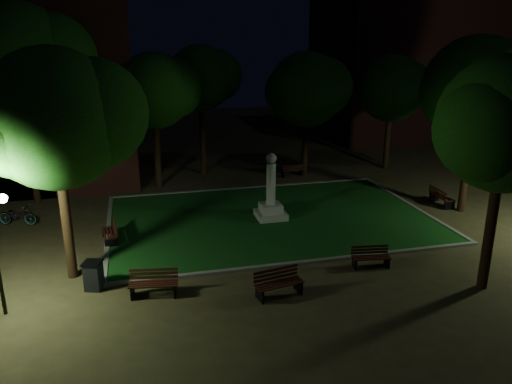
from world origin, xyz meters
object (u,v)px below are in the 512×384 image
monument (271,200)px  bench_near_left (278,284)px  trash_bin (93,275)px  bench_far_side (292,171)px  bicycle (17,215)px  bench_near_right (371,257)px  bench_left_side (111,233)px  bench_right_side (441,197)px  bench_west_near (154,284)px

monument → bench_near_left: 7.43m
monument → trash_bin: monument is taller
bench_near_left → bench_far_side: bench_near_left is taller
bench_far_side → bicycle: (-15.11, -4.89, 0.12)m
bench_near_right → bicycle: (-14.04, 8.09, 0.11)m
bench_near_right → trash_bin: size_ratio=1.46×
monument → trash_bin: 9.47m
trash_bin → bench_far_side: bearing=47.4°
bench_far_side → trash_bin: bearing=41.1°
bench_near_left → bench_near_right: bench_near_left is taller
bench_near_left → bench_left_side: bearing=121.8°
bench_right_side → trash_bin: size_ratio=1.61×
bench_near_right → bench_left_side: size_ratio=0.93×
bench_near_left → monument: bearing=65.6°
bench_near_left → bench_right_side: 13.00m
trash_bin → bench_near_right: bearing=-4.1°
bicycle → bench_far_side: bearing=-53.5°
bench_near_right → bench_left_side: bearing=161.4°
bench_near_left → bench_near_right: bearing=6.6°
bench_near_right → bench_west_near: bearing=-170.3°
monument → bench_west_near: monument is taller
bench_near_left → trash_bin: size_ratio=1.69×
bench_right_side → bench_far_side: bench_right_side is taller
bench_near_right → bench_right_side: 8.96m
bench_near_left → bench_right_side: (10.94, 7.02, -0.01)m
bench_west_near → bench_near_right: bearing=10.5°
bench_west_near → bench_far_side: bench_west_near is taller
monument → bench_left_side: 7.50m
bench_west_near → bench_far_side: (9.27, 13.21, -0.06)m
monument → bench_west_near: size_ratio=1.86×
bench_left_side → bench_far_side: size_ratio=1.13×
bench_near_left → bicycle: (-9.97, 9.36, 0.05)m
bench_west_near → bench_left_side: (-1.53, 5.13, -0.02)m
monument → trash_bin: size_ratio=3.06×
monument → bench_near_left: size_ratio=1.81×
bench_left_side → bicycle: 5.36m
bench_left_side → bicycle: bicycle is taller
bench_right_side → bicycle: size_ratio=0.91×
bench_near_right → bench_right_side: (6.87, 5.75, 0.05)m
bench_west_near → bench_left_side: size_ratio=1.05×
monument → bench_near_left: monument is taller
bench_near_right → bench_left_side: (-9.74, 4.91, 0.03)m
bench_west_near → bench_right_side: size_ratio=1.02×
monument → bench_right_side: 9.21m
bench_left_side → bench_far_side: (10.80, 8.08, -0.05)m
bench_left_side → bench_near_right: bearing=56.8°
bench_near_left → trash_bin: bearing=151.3°
bench_west_near → bench_right_side: (15.07, 5.98, 0.00)m
bench_far_side → bicycle: 15.89m
bench_near_left → bicycle: bicycle is taller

